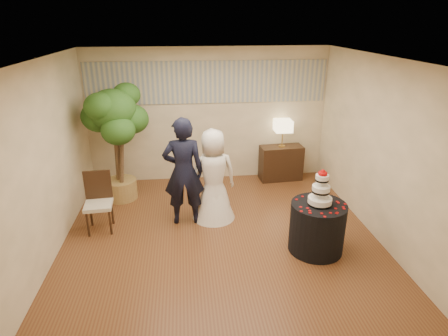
{
  "coord_description": "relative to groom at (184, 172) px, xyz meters",
  "views": [
    {
      "loc": [
        -0.51,
        -5.2,
        3.31
      ],
      "look_at": [
        0.1,
        0.4,
        1.05
      ],
      "focal_mm": 30.0,
      "sensor_mm": 36.0,
      "label": 1
    }
  ],
  "objects": [
    {
      "name": "floor",
      "position": [
        0.56,
        -0.58,
        -0.94
      ],
      "size": [
        5.0,
        5.0,
        0.0
      ],
      "primitive_type": "cube",
      "color": "brown",
      "rests_on": "ground"
    },
    {
      "name": "ceiling",
      "position": [
        0.56,
        -0.58,
        1.86
      ],
      "size": [
        5.0,
        5.0,
        0.0
      ],
      "primitive_type": "cube",
      "color": "white",
      "rests_on": "wall_back"
    },
    {
      "name": "wall_back",
      "position": [
        0.56,
        1.92,
        0.46
      ],
      "size": [
        5.0,
        0.06,
        2.8
      ],
      "primitive_type": "cube",
      "color": "beige",
      "rests_on": "ground"
    },
    {
      "name": "wall_front",
      "position": [
        0.56,
        -3.08,
        0.46
      ],
      "size": [
        5.0,
        0.06,
        2.8
      ],
      "primitive_type": "cube",
      "color": "beige",
      "rests_on": "ground"
    },
    {
      "name": "wall_left",
      "position": [
        -1.94,
        -0.58,
        0.46
      ],
      "size": [
        0.06,
        5.0,
        2.8
      ],
      "primitive_type": "cube",
      "color": "beige",
      "rests_on": "ground"
    },
    {
      "name": "wall_right",
      "position": [
        3.06,
        -0.58,
        0.46
      ],
      "size": [
        0.06,
        5.0,
        2.8
      ],
      "primitive_type": "cube",
      "color": "beige",
      "rests_on": "ground"
    },
    {
      "name": "mural_border",
      "position": [
        0.56,
        1.9,
        1.16
      ],
      "size": [
        4.9,
        0.02,
        0.85
      ],
      "primitive_type": "cube",
      "color": "#A4A799",
      "rests_on": "wall_back"
    },
    {
      "name": "groom",
      "position": [
        0.0,
        0.0,
        0.0
      ],
      "size": [
        0.69,
        0.46,
        1.87
      ],
      "primitive_type": "imported",
      "rotation": [
        0.0,
        0.0,
        3.12
      ],
      "color": "black",
      "rests_on": "floor"
    },
    {
      "name": "bride",
      "position": [
        0.5,
        0.1,
        -0.12
      ],
      "size": [
        0.91,
        0.87,
        1.62
      ],
      "primitive_type": "imported",
      "rotation": [
        0.0,
        0.0,
        3.31
      ],
      "color": "white",
      "rests_on": "floor"
    },
    {
      "name": "cake_table",
      "position": [
        1.97,
        -1.07,
        -0.55
      ],
      "size": [
        0.87,
        0.87,
        0.78
      ],
      "primitive_type": "cylinder",
      "rotation": [
        0.0,
        0.0,
        -0.07
      ],
      "color": "black",
      "rests_on": "floor"
    },
    {
      "name": "wedding_cake",
      "position": [
        1.97,
        -1.07,
        0.12
      ],
      "size": [
        0.35,
        0.35,
        0.55
      ],
      "primitive_type": null,
      "color": "white",
      "rests_on": "cake_table"
    },
    {
      "name": "console",
      "position": [
        2.11,
        1.65,
        -0.56
      ],
      "size": [
        0.93,
        0.47,
        0.75
      ],
      "primitive_type": "cube",
      "rotation": [
        0.0,
        0.0,
        0.08
      ],
      "color": "black",
      "rests_on": "floor"
    },
    {
      "name": "table_lamp",
      "position": [
        2.11,
        1.65,
        0.11
      ],
      "size": [
        0.35,
        0.35,
        0.58
      ],
      "primitive_type": null,
      "color": "beige",
      "rests_on": "console"
    },
    {
      "name": "ficus_tree",
      "position": [
        -1.24,
        1.06,
        0.2
      ],
      "size": [
        1.27,
        1.27,
        2.27
      ],
      "primitive_type": null,
      "rotation": [
        0.0,
        0.0,
        0.2
      ],
      "color": "#28541A",
      "rests_on": "floor"
    },
    {
      "name": "side_chair",
      "position": [
        -1.41,
        -0.13,
        -0.44
      ],
      "size": [
        0.49,
        0.51,
        0.99
      ],
      "primitive_type": null,
      "rotation": [
        0.0,
        0.0,
        0.07
      ],
      "color": "black",
      "rests_on": "floor"
    }
  ]
}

